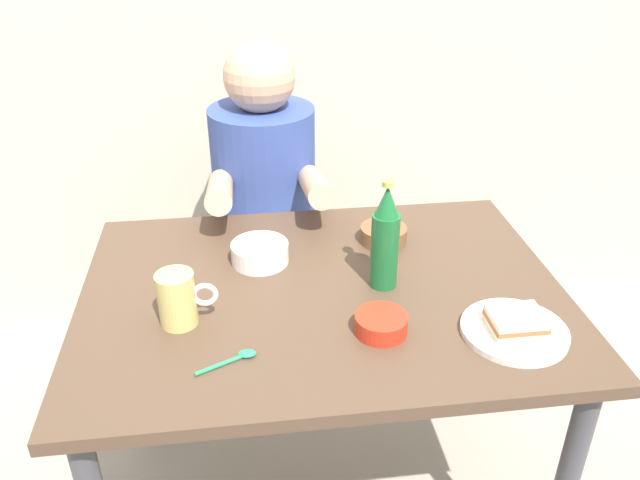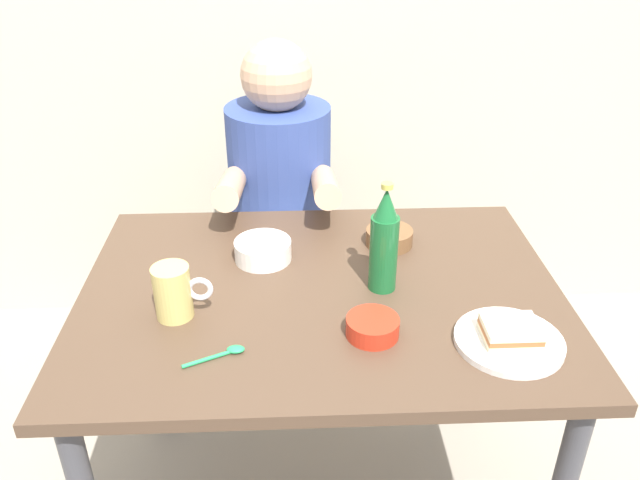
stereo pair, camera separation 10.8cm
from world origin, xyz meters
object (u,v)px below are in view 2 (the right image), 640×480
at_px(beer_bottle, 384,243).
at_px(stool, 283,282).
at_px(sandwich, 511,331).
at_px(beer_mug, 174,292).
at_px(person_seated, 279,172).
at_px(rice_bowl_white, 263,249).
at_px(dining_table, 321,321).
at_px(plate_orange, 509,341).

bearing_deg(beer_bottle, stool, 110.87).
bearing_deg(sandwich, beer_mug, 169.37).
xyz_separation_m(person_seated, rice_bowl_white, (-0.04, -0.48, 0.00)).
bearing_deg(dining_table, beer_bottle, -1.33).
distance_m(beer_mug, rice_bowl_white, 0.29).
distance_m(stool, sandwich, 1.06).
height_order(dining_table, rice_bowl_white, rice_bowl_white).
bearing_deg(person_seated, rice_bowl_white, -94.22).
bearing_deg(sandwich, dining_table, 149.50).
relative_size(beer_mug, beer_bottle, 0.48).
bearing_deg(person_seated, stool, 90.00).
relative_size(dining_table, beer_mug, 8.73).
xyz_separation_m(dining_table, beer_bottle, (0.14, -0.00, 0.21)).
bearing_deg(person_seated, sandwich, -60.61).
bearing_deg(rice_bowl_white, beer_mug, -128.21).
distance_m(person_seated, sandwich, 0.96).
bearing_deg(rice_bowl_white, sandwich, -35.04).
relative_size(plate_orange, rice_bowl_white, 1.57).
bearing_deg(beer_mug, stool, 73.43).
relative_size(stool, plate_orange, 2.05).
height_order(stool, sandwich, sandwich).
bearing_deg(beer_mug, dining_table, 15.80).
xyz_separation_m(dining_table, plate_orange, (0.37, -0.22, 0.10)).
bearing_deg(beer_bottle, sandwich, -43.05).
bearing_deg(stool, beer_mug, -106.57).
xyz_separation_m(sandwich, beer_bottle, (-0.23, 0.21, 0.09)).
bearing_deg(stool, dining_table, -80.86).
height_order(sandwich, beer_bottle, beer_bottle).
height_order(dining_table, plate_orange, plate_orange).
relative_size(plate_orange, beer_mug, 1.75).
distance_m(person_seated, plate_orange, 0.96).
distance_m(plate_orange, beer_mug, 0.70).
xyz_separation_m(stool, beer_mug, (-0.21, -0.72, 0.45)).
bearing_deg(beer_mug, beer_bottle, 10.69).
xyz_separation_m(stool, rice_bowl_white, (-0.04, -0.49, 0.42)).
xyz_separation_m(person_seated, sandwich, (0.47, -0.84, 0.01)).
bearing_deg(stool, plate_orange, -60.94).
relative_size(stool, sandwich, 4.09).
height_order(sandwich, beer_mug, beer_mug).
xyz_separation_m(person_seated, beer_bottle, (0.24, -0.62, 0.09)).
height_order(dining_table, beer_bottle, beer_bottle).
relative_size(person_seated, plate_orange, 3.27).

